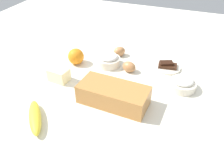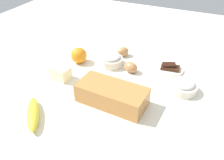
% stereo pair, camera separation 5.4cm
% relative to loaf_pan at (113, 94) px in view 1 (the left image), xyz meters
% --- Properties ---
extents(ground_plane, '(2.40, 2.40, 0.02)m').
position_rel_loaf_pan_xyz_m(ground_plane, '(0.04, -0.09, -0.05)').
color(ground_plane, silver).
extents(loaf_pan, '(0.29, 0.15, 0.08)m').
position_rel_loaf_pan_xyz_m(loaf_pan, '(0.00, 0.00, 0.00)').
color(loaf_pan, '#B77A3D').
rests_on(loaf_pan, ground_plane).
extents(flour_bowl, '(0.12, 0.12, 0.06)m').
position_rel_loaf_pan_xyz_m(flour_bowl, '(-0.25, -0.20, -0.01)').
color(flour_bowl, silver).
rests_on(flour_bowl, ground_plane).
extents(sugar_bowl, '(0.12, 0.12, 0.07)m').
position_rel_loaf_pan_xyz_m(sugar_bowl, '(0.13, -0.27, -0.01)').
color(sugar_bowl, silver).
rests_on(sugar_bowl, ground_plane).
extents(banana, '(0.15, 0.18, 0.04)m').
position_rel_loaf_pan_xyz_m(banana, '(0.23, 0.20, -0.02)').
color(banana, yellow).
rests_on(banana, ground_plane).
extents(orange_fruit, '(0.08, 0.08, 0.08)m').
position_rel_loaf_pan_xyz_m(orange_fruit, '(0.29, -0.22, -0.00)').
color(orange_fruit, orange).
rests_on(orange_fruit, ground_plane).
extents(butter_block, '(0.10, 0.07, 0.06)m').
position_rel_loaf_pan_xyz_m(butter_block, '(0.29, -0.06, -0.01)').
color(butter_block, '#F4EDB2').
rests_on(butter_block, ground_plane).
extents(egg_near_butter, '(0.08, 0.07, 0.05)m').
position_rel_loaf_pan_xyz_m(egg_near_butter, '(0.01, -0.25, -0.02)').
color(egg_near_butter, '#B37949').
rests_on(egg_near_butter, ground_plane).
extents(egg_beside_bowl, '(0.08, 0.08, 0.05)m').
position_rel_loaf_pan_xyz_m(egg_beside_bowl, '(0.11, -0.38, -0.02)').
color(egg_beside_bowl, '#BA7E4C').
rests_on(egg_beside_bowl, ground_plane).
extents(chocolate_plate, '(0.13, 0.13, 0.03)m').
position_rel_loaf_pan_xyz_m(chocolate_plate, '(-0.16, -0.34, -0.03)').
color(chocolate_plate, silver).
rests_on(chocolate_plate, ground_plane).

